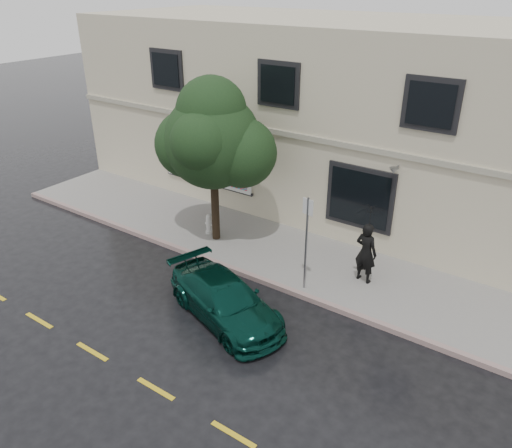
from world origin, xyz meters
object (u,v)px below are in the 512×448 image
Objects in this scene: car at (225,300)px; street_tree at (213,141)px; fire_hydrant at (209,224)px; pedestrian at (366,253)px.

street_tree is at bearing 60.95° from car.
car is 5.46× the size of fire_hydrant.
street_tree is 6.93× the size of fire_hydrant.
street_tree reaches higher than pedestrian.
car is at bearing -54.65° from fire_hydrant.
pedestrian is 5.93m from street_tree.
fire_hydrant is (-0.44, 0.16, -3.14)m from street_tree.
car is 5.35m from street_tree.
car reaches higher than fire_hydrant.
street_tree reaches higher than fire_hydrant.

